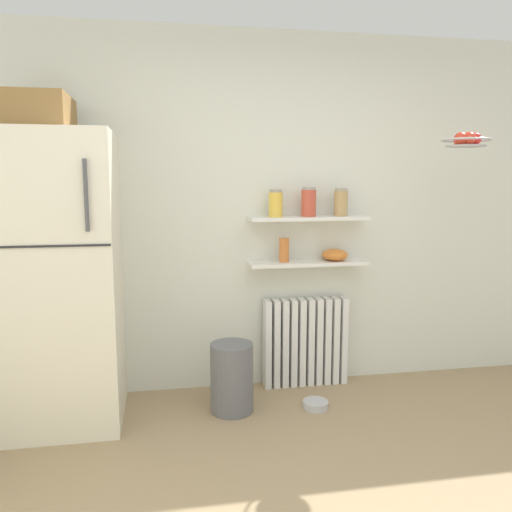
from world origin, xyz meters
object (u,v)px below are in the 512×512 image
(storage_jar_2, at_px, (341,202))
(hanging_fruit_basket, at_px, (466,140))
(refrigerator, at_px, (61,273))
(vase, at_px, (284,250))
(radiator, at_px, (305,342))
(storage_jar_0, at_px, (276,203))
(storage_jar_1, at_px, (309,202))
(pet_food_bowl, at_px, (315,404))
(trash_bin, at_px, (232,378))
(shelf_bowl, at_px, (335,255))

(storage_jar_2, xyz_separation_m, hanging_fruit_basket, (0.70, -0.45, 0.42))
(storage_jar_2, bearing_deg, hanging_fruit_basket, -32.56)
(refrigerator, height_order, vase, refrigerator)
(refrigerator, height_order, radiator, refrigerator)
(refrigerator, relative_size, vase, 11.67)
(storage_jar_0, xyz_separation_m, storage_jar_1, (0.24, 0.00, 0.01))
(radiator, distance_m, pet_food_bowl, 0.53)
(refrigerator, xyz_separation_m, vase, (1.50, 0.25, 0.08))
(storage_jar_2, relative_size, trash_bin, 0.43)
(storage_jar_2, bearing_deg, trash_bin, -158.82)
(radiator, relative_size, pet_food_bowl, 3.80)
(radiator, bearing_deg, trash_bin, -149.43)
(storage_jar_0, bearing_deg, shelf_bowl, 0.00)
(storage_jar_2, distance_m, vase, 0.54)
(hanging_fruit_basket, bearing_deg, pet_food_bowl, 177.00)
(storage_jar_2, height_order, vase, storage_jar_2)
(trash_bin, distance_m, hanging_fruit_basket, 2.21)
(pet_food_bowl, bearing_deg, refrigerator, 174.91)
(refrigerator, relative_size, radiator, 3.08)
(storage_jar_2, xyz_separation_m, shelf_bowl, (-0.04, 0.00, -0.39))
(shelf_bowl, bearing_deg, vase, 180.00)
(shelf_bowl, distance_m, trash_bin, 1.17)
(storage_jar_1, bearing_deg, refrigerator, -171.63)
(storage_jar_0, relative_size, hanging_fruit_basket, 0.62)
(storage_jar_1, height_order, hanging_fruit_basket, hanging_fruit_basket)
(shelf_bowl, relative_size, trash_bin, 0.41)
(refrigerator, distance_m, storage_jar_2, 1.99)
(storage_jar_2, distance_m, trash_bin, 1.47)
(vase, bearing_deg, radiator, 9.49)
(storage_jar_1, bearing_deg, radiator, 90.00)
(trash_bin, bearing_deg, storage_jar_0, 42.00)
(storage_jar_2, bearing_deg, storage_jar_1, 180.00)
(storage_jar_0, bearing_deg, vase, 0.00)
(shelf_bowl, height_order, pet_food_bowl, shelf_bowl)
(hanging_fruit_basket, bearing_deg, refrigerator, 175.70)
(pet_food_bowl, bearing_deg, hanging_fruit_basket, -3.00)
(refrigerator, distance_m, pet_food_bowl, 1.90)
(refrigerator, distance_m, trash_bin, 1.30)
(storage_jar_2, bearing_deg, vase, 180.00)
(refrigerator, bearing_deg, storage_jar_0, 9.77)
(vase, bearing_deg, storage_jar_1, 0.00)
(radiator, xyz_separation_m, hanging_fruit_basket, (0.94, -0.48, 1.47))
(radiator, distance_m, storage_jar_1, 1.06)
(radiator, height_order, hanging_fruit_basket, hanging_fruit_basket)
(shelf_bowl, bearing_deg, trash_bin, -157.95)
(trash_bin, bearing_deg, radiator, 30.57)
(refrigerator, height_order, storage_jar_0, refrigerator)
(pet_food_bowl, bearing_deg, radiator, 84.05)
(radiator, height_order, storage_jar_0, storage_jar_0)
(pet_food_bowl, bearing_deg, shelf_bowl, 57.46)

